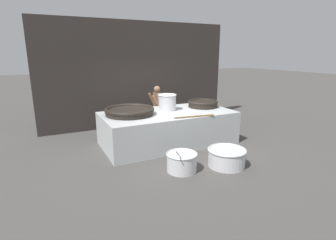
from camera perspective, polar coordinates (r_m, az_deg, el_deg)
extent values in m
plane|color=#474442|center=(7.69, 0.00, -4.98)|extent=(60.00, 60.00, 0.00)
cube|color=#2D2826|center=(9.50, -6.54, 9.84)|extent=(6.84, 0.24, 3.62)
cube|color=#B2B7B7|center=(7.55, 0.00, -1.69)|extent=(3.70, 1.86, 0.92)
cylinder|color=black|center=(7.20, -8.35, 1.72)|extent=(1.30, 1.30, 0.14)
torus|color=black|center=(7.18, -8.38, 2.27)|extent=(1.35, 1.35, 0.10)
cylinder|color=black|center=(8.21, 7.58, 3.39)|extent=(0.89, 0.89, 0.16)
torus|color=black|center=(8.20, 7.60, 3.96)|extent=(0.93, 0.93, 0.07)
cylinder|color=silver|center=(7.66, -0.18, 3.81)|extent=(0.51, 0.51, 0.45)
torus|color=silver|center=(7.62, -0.18, 5.47)|extent=(0.55, 0.55, 0.04)
cylinder|color=brown|center=(6.89, 5.75, 0.80)|extent=(1.11, 0.19, 0.04)
cube|color=brown|center=(7.11, 9.39, 1.01)|extent=(0.13, 0.12, 0.02)
cylinder|color=brown|center=(8.69, -2.17, -0.14)|extent=(0.11, 0.11, 0.74)
cylinder|color=brown|center=(8.84, -2.50, 0.11)|extent=(0.11, 0.11, 0.74)
cube|color=#4C663F|center=(8.72, -2.35, 0.94)|extent=(0.20, 0.24, 0.49)
cube|color=brown|center=(8.62, -2.38, 4.16)|extent=(0.19, 0.47, 0.55)
cylinder|color=brown|center=(8.38, -2.51, 3.84)|extent=(0.31, 0.12, 0.51)
cylinder|color=brown|center=(8.81, -3.41, 4.35)|extent=(0.31, 0.12, 0.51)
sphere|color=brown|center=(8.56, -2.41, 6.73)|extent=(0.21, 0.21, 0.21)
cylinder|color=silver|center=(5.88, 3.01, -9.20)|extent=(0.66, 0.66, 0.40)
torus|color=silver|center=(5.80, 3.03, -7.40)|extent=(0.69, 0.69, 0.03)
cylinder|color=orange|center=(5.84, 3.02, -8.40)|extent=(0.58, 0.58, 0.10)
cylinder|color=orange|center=(5.92, 2.83, -7.34)|extent=(0.05, 0.05, 0.04)
cylinder|color=orange|center=(5.80, 2.48, -7.82)|extent=(0.06, 0.06, 0.04)
cylinder|color=orange|center=(5.78, 2.03, -7.98)|extent=(0.05, 0.03, 0.03)
cylinder|color=orange|center=(5.78, 3.62, -7.97)|extent=(0.04, 0.04, 0.03)
cylinder|color=orange|center=(5.82, 3.19, -7.76)|extent=(0.05, 0.05, 0.03)
cylinder|color=orange|center=(5.86, 1.95, -7.56)|extent=(0.03, 0.04, 0.04)
cylinder|color=orange|center=(5.85, 3.11, -7.67)|extent=(0.05, 0.04, 0.03)
sphere|color=silver|center=(5.71, 2.75, -8.09)|extent=(0.12, 0.12, 0.12)
cylinder|color=silver|center=(5.46, 2.22, -7.46)|extent=(0.32, 0.34, 0.32)
cylinder|color=silver|center=(6.26, 12.63, -8.05)|extent=(0.85, 0.85, 0.39)
torus|color=silver|center=(6.19, 12.73, -6.38)|extent=(0.89, 0.89, 0.04)
cylinder|color=#6B9347|center=(6.23, 12.67, -7.30)|extent=(0.74, 0.74, 0.10)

